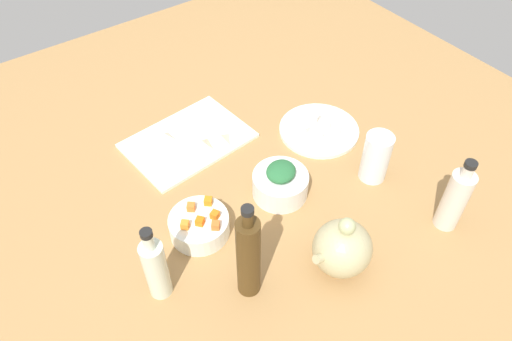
{
  "coord_description": "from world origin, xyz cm",
  "views": [
    {
      "loc": [
        49.51,
        68.18,
        96.89
      ],
      "look_at": [
        0.0,
        0.0,
        8.0
      ],
      "focal_mm": 34.05,
      "sensor_mm": 36.0,
      "label": 1
    }
  ],
  "objects_px": {
    "teapot": "(342,248)",
    "bottle_0": "(248,257)",
    "bowl_greens": "(280,185)",
    "bowl_carrots": "(199,225)",
    "bottle_2": "(156,268)",
    "cutting_board": "(188,140)",
    "plate_tofu": "(319,130)",
    "bottle_1": "(455,199)",
    "drinking_glass_0": "(376,157)"
  },
  "relations": [
    {
      "from": "cutting_board",
      "to": "bottle_0",
      "type": "xyz_separation_m",
      "value": [
        0.13,
        0.48,
        0.11
      ]
    },
    {
      "from": "bowl_greens",
      "to": "teapot",
      "type": "distance_m",
      "value": 0.25
    },
    {
      "from": "bottle_2",
      "to": "bottle_1",
      "type": "bearing_deg",
      "value": 159.39
    },
    {
      "from": "bottle_0",
      "to": "bottle_1",
      "type": "distance_m",
      "value": 0.5
    },
    {
      "from": "cutting_board",
      "to": "bowl_carrots",
      "type": "bearing_deg",
      "value": 64.58
    },
    {
      "from": "cutting_board",
      "to": "teapot",
      "type": "relative_size",
      "value": 2.05
    },
    {
      "from": "bottle_0",
      "to": "bottle_1",
      "type": "bearing_deg",
      "value": 164.38
    },
    {
      "from": "bowl_carrots",
      "to": "drinking_glass_0",
      "type": "relative_size",
      "value": 1.02
    },
    {
      "from": "bowl_greens",
      "to": "teapot",
      "type": "bearing_deg",
      "value": 84.44
    },
    {
      "from": "bowl_greens",
      "to": "teapot",
      "type": "relative_size",
      "value": 0.87
    },
    {
      "from": "plate_tofu",
      "to": "bowl_greens",
      "type": "bearing_deg",
      "value": 26.81
    },
    {
      "from": "bottle_0",
      "to": "bottle_2",
      "type": "bearing_deg",
      "value": -33.96
    },
    {
      "from": "bottle_1",
      "to": "bottle_2",
      "type": "xyz_separation_m",
      "value": [
        0.64,
        -0.24,
        -0.0
      ]
    },
    {
      "from": "plate_tofu",
      "to": "cutting_board",
      "type": "bearing_deg",
      "value": -29.41
    },
    {
      "from": "bowl_carrots",
      "to": "bottle_2",
      "type": "height_order",
      "value": "bottle_2"
    },
    {
      "from": "bowl_greens",
      "to": "bottle_2",
      "type": "distance_m",
      "value": 0.39
    },
    {
      "from": "bottle_0",
      "to": "drinking_glass_0",
      "type": "bearing_deg",
      "value": -170.08
    },
    {
      "from": "bowl_carrots",
      "to": "bottle_2",
      "type": "relative_size",
      "value": 0.67
    },
    {
      "from": "drinking_glass_0",
      "to": "cutting_board",
      "type": "bearing_deg",
      "value": -50.74
    },
    {
      "from": "teapot",
      "to": "bottle_2",
      "type": "xyz_separation_m",
      "value": [
        0.35,
        -0.18,
        0.02
      ]
    },
    {
      "from": "cutting_board",
      "to": "bowl_greens",
      "type": "height_order",
      "value": "bowl_greens"
    },
    {
      "from": "cutting_board",
      "to": "bottle_1",
      "type": "height_order",
      "value": "bottle_1"
    },
    {
      "from": "cutting_board",
      "to": "bottle_1",
      "type": "distance_m",
      "value": 0.71
    },
    {
      "from": "bottle_1",
      "to": "drinking_glass_0",
      "type": "distance_m",
      "value": 0.22
    },
    {
      "from": "cutting_board",
      "to": "bowl_greens",
      "type": "bearing_deg",
      "value": 106.83
    },
    {
      "from": "bowl_carrots",
      "to": "teapot",
      "type": "bearing_deg",
      "value": 128.22
    },
    {
      "from": "plate_tofu",
      "to": "bowl_greens",
      "type": "distance_m",
      "value": 0.27
    },
    {
      "from": "teapot",
      "to": "bottle_0",
      "type": "relative_size",
      "value": 0.59
    },
    {
      "from": "teapot",
      "to": "bottle_2",
      "type": "relative_size",
      "value": 0.76
    },
    {
      "from": "bowl_carrots",
      "to": "bottle_1",
      "type": "distance_m",
      "value": 0.59
    },
    {
      "from": "bottle_2",
      "to": "plate_tofu",
      "type": "bearing_deg",
      "value": -163.04
    },
    {
      "from": "plate_tofu",
      "to": "bowl_carrots",
      "type": "xyz_separation_m",
      "value": [
        0.46,
        0.1,
        0.02
      ]
    },
    {
      "from": "bowl_greens",
      "to": "bowl_carrots",
      "type": "relative_size",
      "value": 0.99
    },
    {
      "from": "teapot",
      "to": "bottle_2",
      "type": "height_order",
      "value": "bottle_2"
    },
    {
      "from": "bottle_2",
      "to": "bowl_greens",
      "type": "bearing_deg",
      "value": -169.82
    },
    {
      "from": "cutting_board",
      "to": "drinking_glass_0",
      "type": "distance_m",
      "value": 0.52
    },
    {
      "from": "cutting_board",
      "to": "bottle_0",
      "type": "bearing_deg",
      "value": 74.97
    },
    {
      "from": "teapot",
      "to": "bottle_0",
      "type": "bearing_deg",
      "value": -20.25
    },
    {
      "from": "bottle_0",
      "to": "bottle_2",
      "type": "xyz_separation_m",
      "value": [
        0.16,
        -0.11,
        -0.03
      ]
    },
    {
      "from": "plate_tofu",
      "to": "bowl_carrots",
      "type": "relative_size",
      "value": 1.62
    },
    {
      "from": "bowl_greens",
      "to": "bottle_1",
      "type": "relative_size",
      "value": 0.67
    },
    {
      "from": "bowl_greens",
      "to": "plate_tofu",
      "type": "bearing_deg",
      "value": -153.19
    },
    {
      "from": "bowl_carrots",
      "to": "bottle_0",
      "type": "relative_size",
      "value": 0.52
    },
    {
      "from": "cutting_board",
      "to": "bowl_greens",
      "type": "relative_size",
      "value": 2.35
    },
    {
      "from": "cutting_board",
      "to": "bottle_2",
      "type": "distance_m",
      "value": 0.47
    },
    {
      "from": "bottle_0",
      "to": "drinking_glass_0",
      "type": "distance_m",
      "value": 0.46
    },
    {
      "from": "bowl_carrots",
      "to": "plate_tofu",
      "type": "bearing_deg",
      "value": -167.34
    },
    {
      "from": "plate_tofu",
      "to": "drinking_glass_0",
      "type": "distance_m",
      "value": 0.22
    },
    {
      "from": "bowl_greens",
      "to": "teapot",
      "type": "xyz_separation_m",
      "value": [
        0.02,
        0.25,
        0.03
      ]
    },
    {
      "from": "drinking_glass_0",
      "to": "teapot",
      "type": "bearing_deg",
      "value": 30.51
    }
  ]
}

